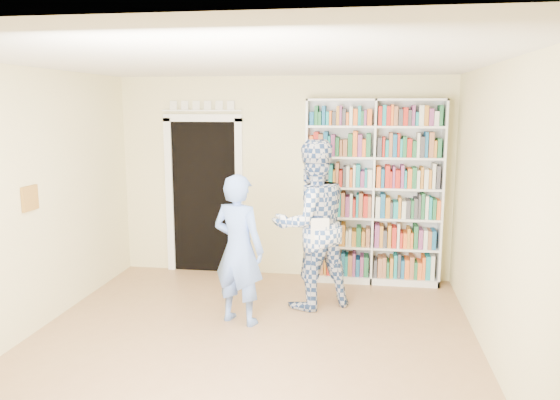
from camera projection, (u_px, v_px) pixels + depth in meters
name	position (u px, v px, depth m)	size (l,w,h in m)	color
floor	(245.00, 353.00, 5.18)	(5.00, 5.00, 0.00)	#9C714B
ceiling	(241.00, 61.00, 4.72)	(5.00, 5.00, 0.00)	white
wall_back	(283.00, 178.00, 7.38)	(4.50, 4.50, 0.00)	beige
wall_left	(16.00, 207.00, 5.28)	(5.00, 5.00, 0.00)	beige
wall_right	(503.00, 221.00, 4.62)	(5.00, 5.00, 0.00)	beige
bookshelf	(373.00, 192.00, 7.08)	(1.75, 0.33, 2.40)	white
doorway	(204.00, 189.00, 7.56)	(1.10, 0.08, 2.43)	black
wall_art	(30.00, 198.00, 5.47)	(0.03, 0.25, 0.25)	brown
man_blue	(239.00, 249.00, 5.79)	(0.59, 0.39, 1.62)	#668BE3
man_plaid	(312.00, 225.00, 6.24)	(0.95, 0.74, 1.95)	#2B4884
paper_sheet	(320.00, 231.00, 5.95)	(0.20, 0.01, 0.29)	white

